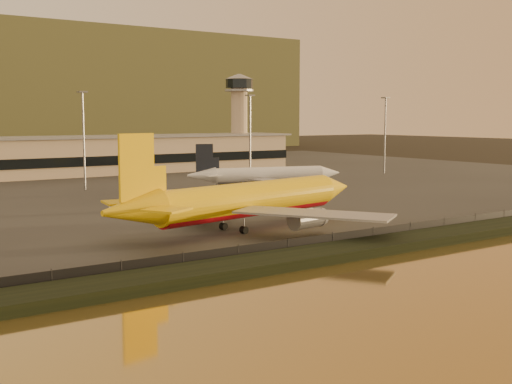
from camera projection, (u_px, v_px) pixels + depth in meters
ground at (308, 232)px, 105.93m from camera, size 900.00×900.00×0.00m
embankment at (383, 245)px, 91.85m from camera, size 320.00×7.00×1.40m
tarmac at (102, 183)px, 184.16m from camera, size 320.00×220.00×0.20m
perimeter_fence at (363, 237)px, 95.08m from camera, size 300.00×0.05×2.20m
terminal_building at (21, 158)px, 200.54m from camera, size 202.00×25.00×12.60m
control_tower at (239, 110)px, 250.19m from camera, size 11.20×11.20×35.50m
apron_light_masts at (180, 129)px, 174.21m from camera, size 152.20×12.20×25.40m
dhl_cargo_jet at (246, 200)px, 106.95m from camera, size 54.92×53.03×16.47m
white_narrowbody_jet at (266, 175)px, 167.61m from camera, size 41.29×39.39×12.06m
gse_vehicle_yellow at (280, 197)px, 143.75m from camera, size 4.64×2.54×1.99m
gse_vehicle_white at (121, 207)px, 127.51m from camera, size 4.42×2.18×1.94m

